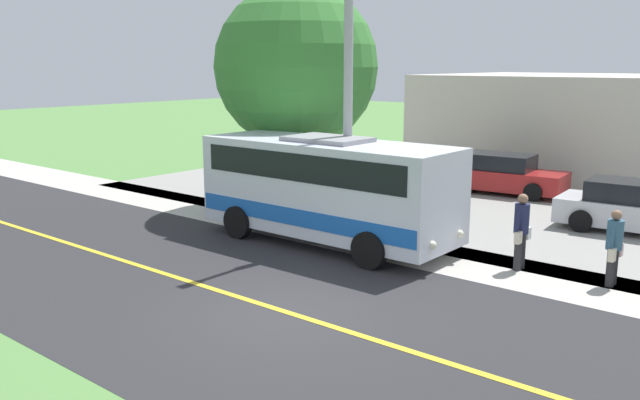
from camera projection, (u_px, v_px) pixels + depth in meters
name	position (u px, v px, depth m)	size (l,w,h in m)	color
ground_plane	(286.00, 312.00, 12.92)	(120.00, 120.00, 0.00)	#548442
road_surface	(286.00, 312.00, 12.92)	(8.00, 100.00, 0.01)	#28282B
sidewalk	(425.00, 254.00, 16.85)	(2.40, 100.00, 0.01)	#B2ADA3
parking_lot_surface	(631.00, 220.00, 20.43)	(14.00, 36.00, 0.01)	gray
road_centre_line	(286.00, 312.00, 12.92)	(0.16, 100.00, 0.00)	gold
shuttle_bus_front	(327.00, 185.00, 17.61)	(2.61, 7.23, 2.85)	silver
pedestrian_with_bags	(614.00, 245.00, 14.31)	(0.72, 0.34, 1.68)	#262628
pedestrian_waiting	(521.00, 229.00, 15.42)	(0.72, 0.34, 1.80)	#262628
street_light_pole	(345.00, 96.00, 17.26)	(1.97, 0.24, 7.01)	#9E9EA3
parked_car_near	(502.00, 175.00, 24.61)	(2.34, 4.55, 1.45)	#A51E1E
parked_car_far	(638.00, 208.00, 18.90)	(2.27, 4.52, 1.45)	silver
tree_curbside	(296.00, 67.00, 21.47)	(5.28, 5.28, 7.25)	brown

